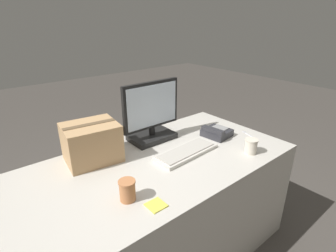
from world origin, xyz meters
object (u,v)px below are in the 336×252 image
(monitor, at_px, (152,116))
(cardboard_box, at_px, (92,142))
(keyboard, at_px, (186,152))
(paper_cup_left, at_px, (127,190))
(spoon, at_px, (247,134))
(desk_phone, at_px, (216,132))
(sticky_note_pad, at_px, (156,205))
(paper_cup_right, at_px, (251,146))

(monitor, distance_m, cardboard_box, 0.46)
(keyboard, xyz_separation_m, paper_cup_left, (-0.54, -0.16, 0.04))
(paper_cup_left, bearing_deg, spoon, 4.75)
(monitor, bearing_deg, paper_cup_left, -136.08)
(paper_cup_left, relative_size, cardboard_box, 0.31)
(paper_cup_left, bearing_deg, desk_phone, 13.60)
(sticky_note_pad, bearing_deg, paper_cup_left, 122.64)
(keyboard, bearing_deg, cardboard_box, 144.09)
(desk_phone, bearing_deg, sticky_note_pad, -164.36)
(monitor, distance_m, keyboard, 0.36)
(keyboard, height_order, paper_cup_left, paper_cup_left)
(keyboard, distance_m, paper_cup_left, 0.56)
(spoon, xyz_separation_m, sticky_note_pad, (-1.04, -0.22, 0.00))
(monitor, xyz_separation_m, spoon, (0.61, -0.39, -0.17))
(monitor, relative_size, spoon, 2.87)
(desk_phone, relative_size, spoon, 1.31)
(cardboard_box, bearing_deg, paper_cup_left, -94.80)
(paper_cup_left, bearing_deg, cardboard_box, 85.20)
(monitor, xyz_separation_m, sticky_note_pad, (-0.42, -0.60, -0.17))
(monitor, height_order, spoon, monitor)
(cardboard_box, bearing_deg, keyboard, -32.48)
(keyboard, relative_size, paper_cup_right, 4.59)
(monitor, distance_m, paper_cup_left, 0.70)
(sticky_note_pad, bearing_deg, cardboard_box, 93.73)
(paper_cup_right, relative_size, spoon, 0.64)
(cardboard_box, bearing_deg, monitor, 0.65)
(desk_phone, distance_m, spoon, 0.25)
(paper_cup_left, bearing_deg, monitor, 43.92)
(keyboard, distance_m, cardboard_box, 0.60)
(paper_cup_left, height_order, sticky_note_pad, paper_cup_left)
(desk_phone, bearing_deg, keyboard, -177.82)
(desk_phone, bearing_deg, spoon, -37.51)
(desk_phone, xyz_separation_m, sticky_note_pad, (-0.82, -0.34, -0.03))
(monitor, relative_size, cardboard_box, 1.30)
(monitor, bearing_deg, paper_cup_right, -57.52)
(paper_cup_left, xyz_separation_m, spoon, (1.11, 0.09, -0.05))
(keyboard, height_order, cardboard_box, cardboard_box)
(keyboard, bearing_deg, desk_phone, 5.65)
(keyboard, height_order, spoon, keyboard)
(paper_cup_right, height_order, cardboard_box, cardboard_box)
(keyboard, relative_size, desk_phone, 2.23)
(sticky_note_pad, bearing_deg, keyboard, 31.75)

